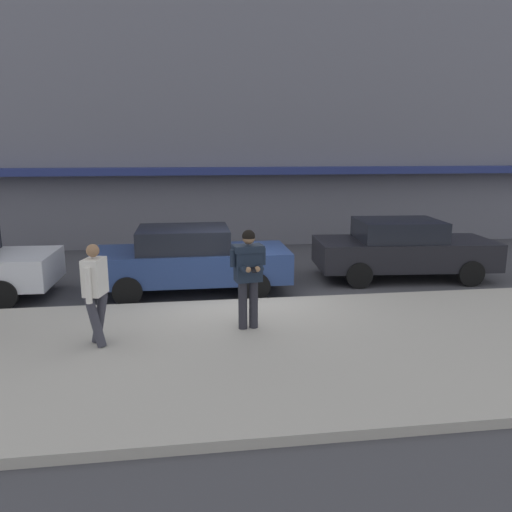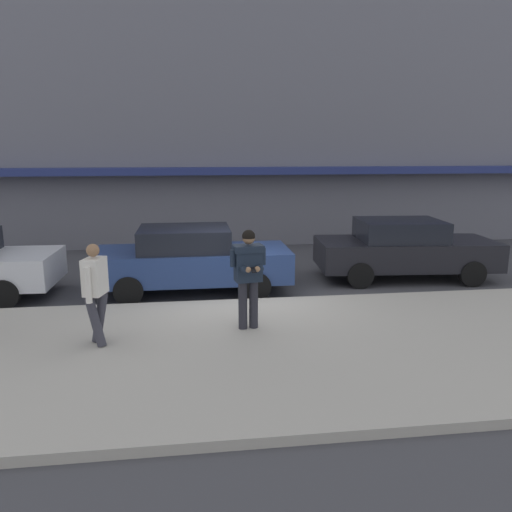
{
  "view_description": "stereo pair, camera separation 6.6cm",
  "coord_description": "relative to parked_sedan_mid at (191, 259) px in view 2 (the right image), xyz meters",
  "views": [
    {
      "loc": [
        -1.06,
        -10.48,
        3.32
      ],
      "look_at": [
        0.12,
        -2.08,
        1.49
      ],
      "focal_mm": 35.0,
      "sensor_mm": 36.0,
      "label": 1
    },
    {
      "loc": [
        -0.99,
        -10.49,
        3.32
      ],
      "look_at": [
        0.12,
        -2.08,
        1.49
      ],
      "focal_mm": 35.0,
      "sensor_mm": 36.0,
      "label": 2
    }
  ],
  "objects": [
    {
      "name": "curb_paint_line",
      "position": [
        2.01,
        -0.94,
        -0.79
      ],
      "size": [
        28.0,
        0.12,
        0.01
      ],
      "primitive_type": "cube",
      "color": "silver",
      "rests_on": "ground"
    },
    {
      "name": "parked_sedan_far",
      "position": [
        5.47,
        0.53,
        0.0
      ],
      "size": [
        4.62,
        2.18,
        1.54
      ],
      "color": "black",
      "rests_on": "ground"
    },
    {
      "name": "sidewalk",
      "position": [
        2.01,
        -3.84,
        -0.72
      ],
      "size": [
        32.0,
        5.3,
        0.14
      ],
      "primitive_type": "cube",
      "color": "#A8A399",
      "rests_on": "ground"
    },
    {
      "name": "man_texting_on_phone",
      "position": [
        1.0,
        -2.99,
        0.46
      ],
      "size": [
        0.64,
        0.62,
        1.81
      ],
      "color": "#23232B",
      "rests_on": "sidewalk"
    },
    {
      "name": "ground_plane",
      "position": [
        1.01,
        -0.99,
        -0.79
      ],
      "size": [
        80.0,
        80.0,
        0.0
      ],
      "primitive_type": "plane",
      "color": "#3D3D42"
    },
    {
      "name": "pedestrian_in_light_coat",
      "position": [
        -1.55,
        -3.41,
        0.32
      ],
      "size": [
        0.4,
        0.58,
        1.7
      ],
      "color": "#33333D",
      "rests_on": "sidewalk"
    },
    {
      "name": "storefront_facade",
      "position": [
        2.01,
        7.5,
        6.28
      ],
      "size": [
        28.0,
        4.7,
        14.16
      ],
      "color": "slate",
      "rests_on": "ground"
    },
    {
      "name": "parked_sedan_mid",
      "position": [
        0.0,
        0.0,
        0.0
      ],
      "size": [
        4.51,
        1.94,
        1.54
      ],
      "color": "navy",
      "rests_on": "ground"
    }
  ]
}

